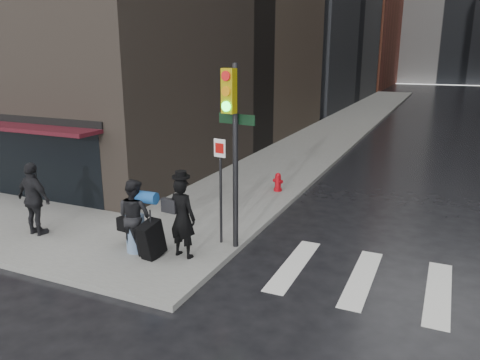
{
  "coord_description": "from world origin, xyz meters",
  "views": [
    {
      "loc": [
        6.52,
        -8.85,
        4.92
      ],
      "look_at": [
        1.11,
        3.16,
        1.3
      ],
      "focal_mm": 35.0,
      "sensor_mm": 36.0,
      "label": 1
    }
  ],
  "objects_px": {
    "fire_hydrant": "(278,183)",
    "man_jeans": "(135,216)",
    "traffic_light": "(231,133)",
    "man_greycoat": "(34,199)",
    "man_overcoat": "(176,221)"
  },
  "relations": [
    {
      "from": "man_greycoat",
      "to": "traffic_light",
      "type": "distance_m",
      "value": 5.69
    },
    {
      "from": "traffic_light",
      "to": "man_overcoat",
      "type": "bearing_deg",
      "value": -123.17
    },
    {
      "from": "fire_hydrant",
      "to": "man_jeans",
      "type": "bearing_deg",
      "value": -102.78
    },
    {
      "from": "man_greycoat",
      "to": "fire_hydrant",
      "type": "height_order",
      "value": "man_greycoat"
    },
    {
      "from": "man_overcoat",
      "to": "man_greycoat",
      "type": "height_order",
      "value": "man_overcoat"
    },
    {
      "from": "traffic_light",
      "to": "fire_hydrant",
      "type": "relative_size",
      "value": 6.89
    },
    {
      "from": "man_jeans",
      "to": "fire_hydrant",
      "type": "xyz_separation_m",
      "value": [
        1.44,
        6.33,
        -0.63
      ]
    },
    {
      "from": "man_greycoat",
      "to": "fire_hydrant",
      "type": "bearing_deg",
      "value": -119.44
    },
    {
      "from": "fire_hydrant",
      "to": "traffic_light",
      "type": "bearing_deg",
      "value": -83.04
    },
    {
      "from": "man_greycoat",
      "to": "man_jeans",
      "type": "bearing_deg",
      "value": -171.07
    },
    {
      "from": "man_overcoat",
      "to": "man_jeans",
      "type": "height_order",
      "value": "man_overcoat"
    },
    {
      "from": "man_greycoat",
      "to": "traffic_light",
      "type": "xyz_separation_m",
      "value": [
        5.17,
        1.36,
        1.93
      ]
    },
    {
      "from": "man_greycoat",
      "to": "fire_hydrant",
      "type": "relative_size",
      "value": 3.02
    },
    {
      "from": "man_jeans",
      "to": "traffic_light",
      "type": "relative_size",
      "value": 0.41
    },
    {
      "from": "man_overcoat",
      "to": "man_jeans",
      "type": "bearing_deg",
      "value": 13.71
    }
  ]
}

